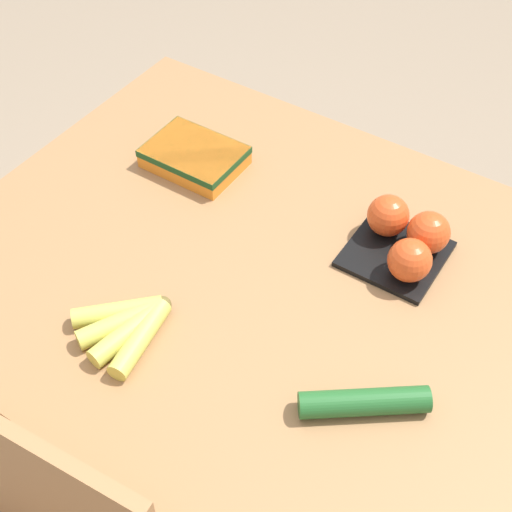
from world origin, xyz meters
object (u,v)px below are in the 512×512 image
cucumber_near (364,402)px  banana_bunch (128,325)px  carrot_bag (194,155)px  tomato_pack (406,239)px

cucumber_near → banana_bunch: bearing=11.6°
carrot_bag → cucumber_near: 0.62m
banana_bunch → cucumber_near: 0.39m
banana_bunch → carrot_bag: size_ratio=0.87×
banana_bunch → tomato_pack: 0.49m
banana_bunch → cucumber_near: size_ratio=0.91×
banana_bunch → tomato_pack: tomato_pack is taller
banana_bunch → cucumber_near: (-0.38, -0.08, 0.00)m
banana_bunch → cucumber_near: cucumber_near is taller
banana_bunch → carrot_bag: bearing=-68.1°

